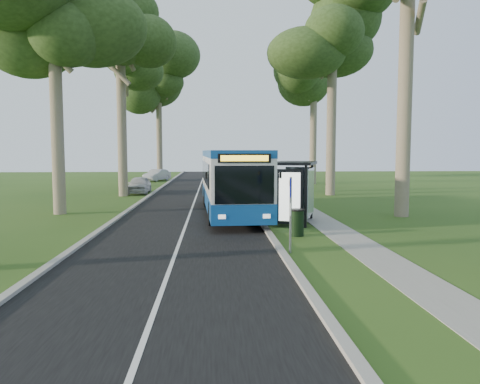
% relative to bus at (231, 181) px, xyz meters
% --- Properties ---
extents(ground, '(120.00, 120.00, 0.00)m').
position_rel_bus_xyz_m(ground, '(1.29, -7.53, -1.77)').
color(ground, '#2C4D18').
rests_on(ground, ground).
extents(road, '(7.00, 100.00, 0.02)m').
position_rel_bus_xyz_m(road, '(-2.21, 2.47, -1.76)').
color(road, black).
rests_on(road, ground).
extents(kerb_east, '(0.25, 100.00, 0.12)m').
position_rel_bus_xyz_m(kerb_east, '(1.29, 2.47, -1.71)').
color(kerb_east, '#9E9B93').
rests_on(kerb_east, ground).
extents(kerb_west, '(0.25, 100.00, 0.12)m').
position_rel_bus_xyz_m(kerb_west, '(-5.71, 2.47, -1.71)').
color(kerb_west, '#9E9B93').
rests_on(kerb_west, ground).
extents(centre_line, '(0.12, 100.00, 0.00)m').
position_rel_bus_xyz_m(centre_line, '(-2.21, 2.47, -1.75)').
color(centre_line, white).
rests_on(centre_line, road).
extents(footpath, '(1.50, 100.00, 0.02)m').
position_rel_bus_xyz_m(footpath, '(4.29, 2.47, -1.76)').
color(footpath, gray).
rests_on(footpath, ground).
extents(bus, '(3.29, 12.99, 3.41)m').
position_rel_bus_xyz_m(bus, '(0.00, 0.00, 0.00)').
color(bus, white).
rests_on(bus, ground).
extents(bus_stop_sign, '(0.14, 0.35, 2.53)m').
position_rel_bus_xyz_m(bus_stop_sign, '(1.59, -9.86, -0.19)').
color(bus_stop_sign, gray).
rests_on(bus_stop_sign, ground).
extents(bus_shelter, '(2.74, 3.75, 2.88)m').
position_rel_bus_xyz_m(bus_shelter, '(3.02, -3.74, 0.28)').
color(bus_shelter, black).
rests_on(bus_shelter, ground).
extents(litter_bin, '(0.61, 0.61, 1.07)m').
position_rel_bus_xyz_m(litter_bin, '(2.37, -6.76, -1.23)').
color(litter_bin, black).
rests_on(litter_bin, ground).
extents(car_white, '(1.69, 4.06, 1.37)m').
position_rel_bus_xyz_m(car_white, '(-6.86, 12.66, -1.08)').
color(car_white, silver).
rests_on(car_white, ground).
extents(car_silver, '(2.95, 4.28, 1.34)m').
position_rel_bus_xyz_m(car_silver, '(-7.31, 28.13, -1.10)').
color(car_silver, '#ADAFB5').
rests_on(car_silver, ground).
extents(tree_west_b, '(5.20, 5.20, 14.43)m').
position_rel_bus_xyz_m(tree_west_b, '(-9.21, 0.47, 8.93)').
color(tree_west_b, '#7A6B56').
rests_on(tree_west_b, ground).
extents(tree_west_c, '(5.20, 5.20, 15.67)m').
position_rel_bus_xyz_m(tree_west_c, '(-7.71, 10.47, 9.83)').
color(tree_west_c, '#7A6B56').
rests_on(tree_west_c, ground).
extents(tree_west_d, '(5.20, 5.20, 16.70)m').
position_rel_bus_xyz_m(tree_west_d, '(-9.71, 20.47, 10.58)').
color(tree_west_d, '#7A6B56').
rests_on(tree_west_d, ground).
extents(tree_west_e, '(5.20, 5.20, 15.24)m').
position_rel_bus_xyz_m(tree_west_e, '(-7.21, 30.47, 9.52)').
color(tree_west_e, '#7A6B56').
rests_on(tree_west_e, ground).
extents(tree_east_c, '(5.20, 5.20, 17.20)m').
position_rel_bus_xyz_m(tree_east_c, '(8.09, 10.47, 10.95)').
color(tree_east_c, '#7A6B56').
rests_on(tree_east_c, ground).
extents(tree_east_d, '(5.20, 5.20, 16.04)m').
position_rel_bus_xyz_m(tree_east_d, '(9.29, 22.47, 10.11)').
color(tree_east_d, '#7A6B56').
rests_on(tree_east_d, ground).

